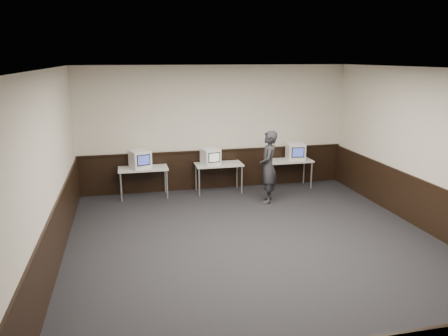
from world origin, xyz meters
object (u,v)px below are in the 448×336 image
Objects in this scene: desk_right at (289,162)px; emac_center at (211,157)px; desk_left at (143,171)px; emac_right at (296,151)px; desk_center at (219,166)px; emac_left at (140,159)px; person at (268,167)px.

desk_right is 2.14m from emac_center.
emac_center is (-2.12, -0.05, 0.28)m from desk_right.
desk_left is 2.33× the size of emac_center.
desk_right is at bearing 0.00° from desk_left.
emac_right is at bearing -4.25° from desk_right.
desk_center is 1.98m from emac_left.
desk_right is 0.70× the size of person.
person is (-0.92, -1.04, 0.18)m from desk_right.
emac_center is at bearing -20.31° from emac_left.
emac_left is at bearing -179.85° from desk_right.
emac_center is 2.29m from emac_right.
person is at bearing -53.04° from emac_center.
person is (2.94, -1.03, -0.11)m from emac_left.
desk_left is 1.90m from desk_center.
desk_left is at bearing -9.57° from emac_left.
emac_center is (-0.22, -0.05, 0.28)m from desk_center.
desk_center is at bearing -173.48° from emac_right.
desk_center is at bearing -18.76° from emac_left.
emac_center reaches higher than desk_center.
desk_left is 3.06m from person.
desk_left and desk_right have the same top height.
emac_right is (0.18, -0.01, 0.29)m from desk_right.
desk_center is 0.36m from emac_center.
desk_center is at bearing -0.69° from emac_center.
desk_right is 0.34m from emac_right.
desk_left is 3.99m from emac_right.
emac_center is at bearing -172.24° from emac_right.
person is at bearing -46.82° from desk_center.
desk_left is at bearing 165.07° from emac_center.
emac_center is 0.30× the size of person.
desk_center is at bearing 180.00° from desk_right.
emac_left is 1.13× the size of emac_center.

